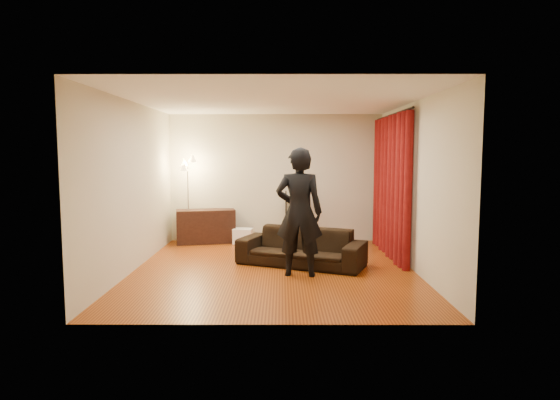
{
  "coord_description": "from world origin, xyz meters",
  "views": [
    {
      "loc": [
        0.13,
        -7.48,
        1.88
      ],
      "look_at": [
        0.1,
        0.3,
        1.1
      ],
      "focal_mm": 30.0,
      "sensor_mm": 36.0,
      "label": 1
    }
  ],
  "objects_px": {
    "wire_shelf": "(298,217)",
    "storage_boxes": "(243,236)",
    "person": "(299,212)",
    "sofa": "(301,247)",
    "floor_lamp": "(188,201)",
    "media_cabinet": "(206,226)"
  },
  "relations": [
    {
      "from": "sofa",
      "to": "wire_shelf",
      "type": "distance_m",
      "value": 2.01
    },
    {
      "from": "media_cabinet",
      "to": "storage_boxes",
      "type": "bearing_deg",
      "value": -19.17
    },
    {
      "from": "person",
      "to": "storage_boxes",
      "type": "xyz_separation_m",
      "value": [
        -1.07,
        2.54,
        -0.82
      ]
    },
    {
      "from": "sofa",
      "to": "person",
      "type": "height_order",
      "value": "person"
    },
    {
      "from": "sofa",
      "to": "wire_shelf",
      "type": "xyz_separation_m",
      "value": [
        0.01,
        2.0,
        0.23
      ]
    },
    {
      "from": "wire_shelf",
      "to": "storage_boxes",
      "type": "bearing_deg",
      "value": -169.58
    },
    {
      "from": "wire_shelf",
      "to": "floor_lamp",
      "type": "distance_m",
      "value": 2.3
    },
    {
      "from": "floor_lamp",
      "to": "storage_boxes",
      "type": "bearing_deg",
      "value": 2.38
    },
    {
      "from": "person",
      "to": "storage_boxes",
      "type": "distance_m",
      "value": 2.88
    },
    {
      "from": "person",
      "to": "storage_boxes",
      "type": "bearing_deg",
      "value": -61.38
    },
    {
      "from": "media_cabinet",
      "to": "storage_boxes",
      "type": "distance_m",
      "value": 0.82
    },
    {
      "from": "storage_boxes",
      "to": "floor_lamp",
      "type": "relative_size",
      "value": 0.22
    },
    {
      "from": "wire_shelf",
      "to": "sofa",
      "type": "bearing_deg",
      "value": -86.69
    },
    {
      "from": "storage_boxes",
      "to": "floor_lamp",
      "type": "bearing_deg",
      "value": -177.62
    },
    {
      "from": "sofa",
      "to": "storage_boxes",
      "type": "distance_m",
      "value": 2.18
    },
    {
      "from": "media_cabinet",
      "to": "storage_boxes",
      "type": "xyz_separation_m",
      "value": [
        0.79,
        -0.09,
        -0.19
      ]
    },
    {
      "from": "floor_lamp",
      "to": "wire_shelf",
      "type": "bearing_deg",
      "value": 4.66
    },
    {
      "from": "storage_boxes",
      "to": "wire_shelf",
      "type": "bearing_deg",
      "value": 6.89
    },
    {
      "from": "person",
      "to": "floor_lamp",
      "type": "relative_size",
      "value": 1.1
    },
    {
      "from": "sofa",
      "to": "storage_boxes",
      "type": "xyz_separation_m",
      "value": [
        -1.13,
        1.86,
        -0.14
      ]
    },
    {
      "from": "wire_shelf",
      "to": "person",
      "type": "bearing_deg",
      "value": -87.99
    },
    {
      "from": "media_cabinet",
      "to": "wire_shelf",
      "type": "bearing_deg",
      "value": -11.32
    }
  ]
}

